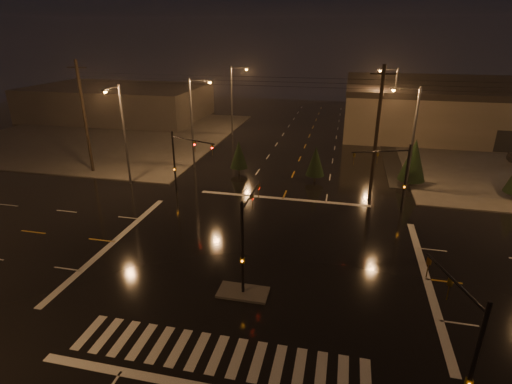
{
  "coord_description": "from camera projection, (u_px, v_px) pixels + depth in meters",
  "views": [
    {
      "loc": [
        5.16,
        -23.24,
        14.57
      ],
      "look_at": [
        -1.2,
        4.79,
        3.0
      ],
      "focal_mm": 28.0,
      "sensor_mm": 36.0,
      "label": 1
    }
  ],
  "objects": [
    {
      "name": "signal_mast_median",
      "position": [
        246.0,
        231.0,
        23.35
      ],
      "size": [
        0.25,
        4.59,
        6.0
      ],
      "color": "black",
      "rests_on": "ground"
    },
    {
      "name": "median_island",
      "position": [
        243.0,
        292.0,
        23.88
      ],
      "size": [
        3.0,
        1.6,
        0.15
      ],
      "primitive_type": "cube",
      "color": "#42403B",
      "rests_on": "ground"
    },
    {
      "name": "signal_mast_ne",
      "position": [
        395.0,
        171.0,
        33.33
      ],
      "size": [
        4.84,
        1.86,
        6.0
      ],
      "color": "black",
      "rests_on": "ground"
    },
    {
      "name": "signal_mast_nw",
      "position": [
        182.0,
        156.0,
        37.23
      ],
      "size": [
        4.84,
        1.86,
        6.0
      ],
      "color": "black",
      "rests_on": "ground"
    },
    {
      "name": "conifer_4",
      "position": [
        316.0,
        161.0,
        40.99
      ],
      "size": [
        1.94,
        1.94,
        3.73
      ],
      "color": "black",
      "rests_on": "ground"
    },
    {
      "name": "signal_mast_se",
      "position": [
        463.0,
        338.0,
        15.22
      ],
      "size": [
        1.55,
        3.87,
        6.0
      ],
      "color": "black",
      "rests_on": "ground"
    },
    {
      "name": "streetlight_4",
      "position": [
        392.0,
        99.0,
        55.64
      ],
      "size": [
        2.77,
        0.32,
        10.0
      ],
      "color": "#38383A",
      "rests_on": "ground"
    },
    {
      "name": "stop_bar_far",
      "position": [
        283.0,
        199.0,
        37.48
      ],
      "size": [
        16.0,
        0.5,
        0.01
      ],
      "primitive_type": "cube",
      "color": "beige",
      "rests_on": "ground"
    },
    {
      "name": "streetlight_5",
      "position": [
        122.0,
        129.0,
        38.76
      ],
      "size": [
        0.32,
        2.77,
        10.0
      ],
      "color": "#38383A",
      "rests_on": "ground"
    },
    {
      "name": "ground",
      "position": [
        258.0,
        259.0,
        27.53
      ],
      "size": [
        140.0,
        140.0,
        0.0
      ],
      "primitive_type": "plane",
      "color": "black",
      "rests_on": "ground"
    },
    {
      "name": "utility_pole_1",
      "position": [
        377.0,
        132.0,
        36.26
      ],
      "size": [
        2.2,
        0.32,
        12.0
      ],
      "color": "black",
      "rests_on": "ground"
    },
    {
      "name": "sidewalk_nw",
      "position": [
        108.0,
        134.0,
        60.79
      ],
      "size": [
        36.0,
        36.0,
        0.12
      ],
      "primitive_type": "cube",
      "color": "#42403B",
      "rests_on": "ground"
    },
    {
      "name": "conifer_0",
      "position": [
        414.0,
        160.0,
        39.5
      ],
      "size": [
        2.67,
        2.67,
        4.87
      ],
      "color": "black",
      "rests_on": "ground"
    },
    {
      "name": "streetlight_2",
      "position": [
        234.0,
        96.0,
        58.41
      ],
      "size": [
        2.77,
        0.32,
        10.0
      ],
      "color": "#38383A",
      "rests_on": "ground"
    },
    {
      "name": "crosswalk",
      "position": [
        217.0,
        354.0,
        19.38
      ],
      "size": [
        15.0,
        2.6,
        0.01
      ],
      "primitive_type": "cube",
      "color": "beige",
      "rests_on": "ground"
    },
    {
      "name": "conifer_3",
      "position": [
        239.0,
        154.0,
        43.28
      ],
      "size": [
        1.92,
        1.92,
        3.7
      ],
      "color": "black",
      "rests_on": "ground"
    },
    {
      "name": "streetlight_3",
      "position": [
        410.0,
        132.0,
        37.54
      ],
      "size": [
        2.77,
        0.32,
        10.0
      ],
      "color": "#38383A",
      "rests_on": "ground"
    },
    {
      "name": "commercial_block",
      "position": [
        118.0,
        102.0,
        71.65
      ],
      "size": [
        30.0,
        18.0,
        5.6
      ],
      "primitive_type": "cube",
      "color": "#3F3B38",
      "rests_on": "ground"
    },
    {
      "name": "utility_pole_0",
      "position": [
        85.0,
        117.0,
        42.41
      ],
      "size": [
        2.2,
        0.32,
        12.0
      ],
      "color": "black",
      "rests_on": "ground"
    },
    {
      "name": "streetlight_1",
      "position": [
        194.0,
        117.0,
        43.94
      ],
      "size": [
        2.77,
        0.32,
        10.0
      ],
      "color": "#38383A",
      "rests_on": "ground"
    }
  ]
}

